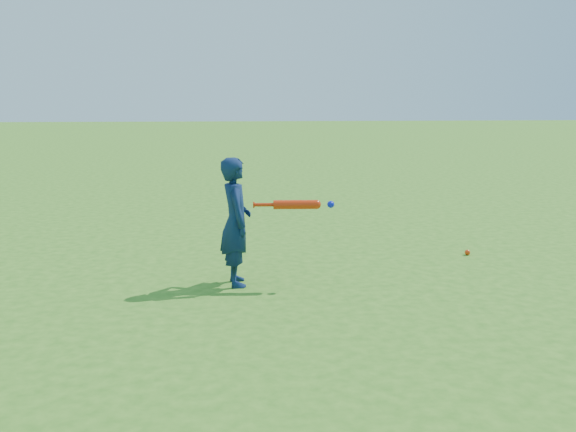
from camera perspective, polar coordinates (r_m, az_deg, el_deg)
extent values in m
plane|color=#36751B|center=(6.74, -5.19, -4.91)|extent=(80.00, 80.00, 0.00)
imported|color=#0E1F43|center=(6.14, -4.67, -0.52)|extent=(0.35, 0.48, 1.24)
sphere|color=red|center=(7.66, 15.66, -3.14)|extent=(0.06, 0.06, 0.06)
cylinder|color=red|center=(6.06, -3.06, 1.00)|extent=(0.02, 0.06, 0.06)
cylinder|color=red|center=(6.06, -2.14, 1.00)|extent=(0.20, 0.05, 0.03)
cylinder|color=red|center=(6.06, 0.62, 1.02)|extent=(0.41, 0.11, 0.09)
sphere|color=red|center=(6.07, 2.54, 1.03)|extent=(0.09, 0.09, 0.09)
sphere|color=#0B1AC9|center=(6.09, 3.82, 1.04)|extent=(0.07, 0.07, 0.07)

